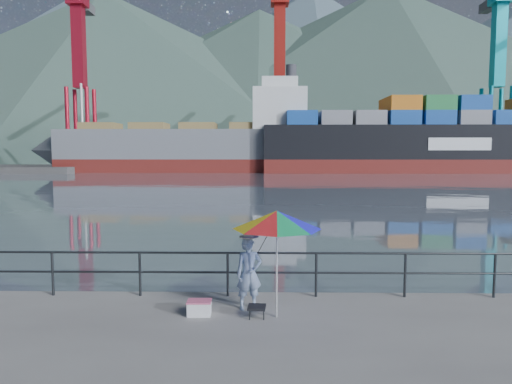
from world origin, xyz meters
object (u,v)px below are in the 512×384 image
cooler_bag (199,308)px  beach_umbrella (277,220)px  bulk_carrier (205,146)px  fisherman (249,274)px  container_ship (457,137)px

cooler_bag → beach_umbrella: bearing=-4.7°
cooler_bag → bulk_carrier: 71.07m
fisherman → bulk_carrier: bearing=83.5°
beach_umbrella → cooler_bag: 2.39m
fisherman → beach_umbrella: bearing=-54.6°
beach_umbrella → container_ship: size_ratio=0.03×
cooler_bag → container_ship: size_ratio=0.01×
beach_umbrella → container_ship: container_ship is taller
cooler_bag → bulk_carrier: bulk_carrier is taller
fisherman → container_ship: 77.28m
fisherman → container_ship: container_ship is taller
bulk_carrier → container_ship: bearing=-0.6°
container_ship → cooler_bag: bearing=-116.1°
container_ship → bulk_carrier: bearing=179.4°
beach_umbrella → cooler_bag: (-1.55, 0.08, -1.82)m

